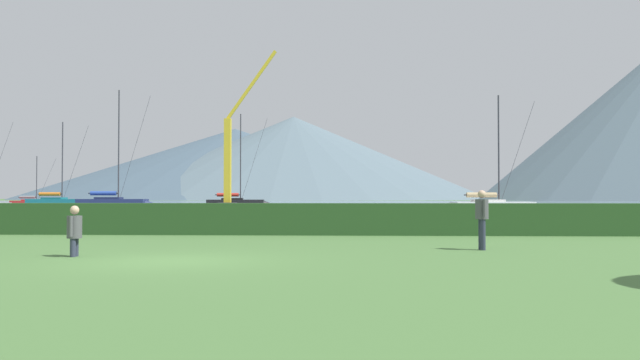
% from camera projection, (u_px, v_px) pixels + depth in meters
% --- Properties ---
extents(ground_plane, '(1000.00, 1000.00, 0.00)m').
position_uv_depth(ground_plane, '(169.00, 261.00, 15.32)').
color(ground_plane, '#477038').
extents(harbor_water, '(320.00, 246.00, 0.00)m').
position_uv_depth(harbor_water, '(335.00, 204.00, 152.11)').
color(harbor_water, slate).
rests_on(harbor_water, ground_plane).
extents(hedge_line, '(80.00, 1.20, 1.22)m').
position_uv_depth(hedge_line, '(246.00, 219.00, 26.32)').
color(hedge_line, '#284C23').
rests_on(hedge_line, ground_plane).
extents(sailboat_slip_0, '(9.15, 3.05, 14.06)m').
position_uv_depth(sailboat_slip_0, '(114.00, 203.00, 79.07)').
color(sailboat_slip_0, navy).
rests_on(sailboat_slip_0, harbor_water).
extents(sailboat_slip_2, '(6.95, 2.16, 7.42)m').
position_uv_depth(sailboat_slip_2, '(34.00, 203.00, 97.92)').
color(sailboat_slip_2, red).
rests_on(sailboat_slip_2, harbor_water).
extents(sailboat_slip_3, '(8.95, 3.20, 11.41)m').
position_uv_depth(sailboat_slip_3, '(58.00, 203.00, 89.23)').
color(sailboat_slip_3, '#19707A').
rests_on(sailboat_slip_3, harbor_water).
extents(sailboat_slip_4, '(8.48, 3.12, 12.15)m').
position_uv_depth(sailboat_slip_4, '(237.00, 203.00, 86.53)').
color(sailboat_slip_4, black).
rests_on(sailboat_slip_4, harbor_water).
extents(sailboat_slip_5, '(7.95, 3.26, 10.10)m').
position_uv_depth(sailboat_slip_5, '(494.00, 207.00, 56.97)').
color(sailboat_slip_5, white).
rests_on(sailboat_slip_5, harbor_water).
extents(person_seated_viewer, '(0.36, 0.57, 1.25)m').
position_uv_depth(person_seated_viewer, '(74.00, 229.00, 16.54)').
color(person_seated_viewer, '#2D3347').
rests_on(person_seated_viewer, ground_plane).
extents(person_standing_walker, '(0.36, 0.57, 1.65)m').
position_uv_depth(person_standing_walker, '(482.00, 215.00, 18.63)').
color(person_standing_walker, '#2D3347').
rests_on(person_standing_walker, ground_plane).
extents(dock_crane, '(6.94, 2.00, 19.21)m').
position_uv_depth(dock_crane, '(230.00, 165.00, 81.50)').
color(dock_crane, '#333338').
rests_on(dock_crane, ground_plane).
extents(distant_hill_west_ridge, '(265.01, 265.01, 44.51)m').
position_uv_depth(distant_hill_west_ridge, '(235.00, 164.00, 425.37)').
color(distant_hill_west_ridge, '#425666').
rests_on(distant_hill_west_ridge, ground_plane).
extents(distant_hill_east_ridge, '(227.54, 227.54, 49.02)m').
position_uv_depth(distant_hill_east_ridge, '(293.00, 158.00, 398.44)').
color(distant_hill_east_ridge, slate).
rests_on(distant_hill_east_ridge, ground_plane).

